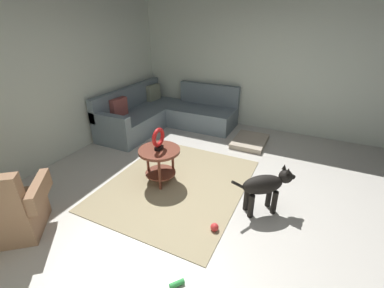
{
  "coord_description": "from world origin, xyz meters",
  "views": [
    {
      "loc": [
        -2.66,
        -0.9,
        2.25
      ],
      "look_at": [
        0.45,
        0.6,
        0.55
      ],
      "focal_mm": 24.4,
      "sensor_mm": 36.0,
      "label": 1
    }
  ],
  "objects_px": {
    "sectional_couch": "(164,115)",
    "dog": "(266,186)",
    "side_table": "(160,157)",
    "dog_toy_ball": "(215,227)",
    "armchair": "(7,211)",
    "torus_sculpture": "(158,138)",
    "dog_toy_rope": "(177,284)",
    "dog_bed_mat": "(250,141)"
  },
  "relations": [
    {
      "from": "dog_bed_mat",
      "to": "dog",
      "type": "height_order",
      "value": "dog"
    },
    {
      "from": "torus_sculpture",
      "to": "side_table",
      "type": "bearing_deg",
      "value": 82.87
    },
    {
      "from": "dog_toy_rope",
      "to": "sectional_couch",
      "type": "bearing_deg",
      "value": 32.76
    },
    {
      "from": "dog_toy_ball",
      "to": "dog_toy_rope",
      "type": "height_order",
      "value": "dog_toy_ball"
    },
    {
      "from": "sectional_couch",
      "to": "dog_bed_mat",
      "type": "bearing_deg",
      "value": -90.16
    },
    {
      "from": "sectional_couch",
      "to": "torus_sculpture",
      "type": "distance_m",
      "value": 2.2
    },
    {
      "from": "side_table",
      "to": "torus_sculpture",
      "type": "bearing_deg",
      "value": -97.13
    },
    {
      "from": "sectional_couch",
      "to": "armchair",
      "type": "bearing_deg",
      "value": -177.92
    },
    {
      "from": "armchair",
      "to": "side_table",
      "type": "distance_m",
      "value": 1.89
    },
    {
      "from": "torus_sculpture",
      "to": "dog_toy_ball",
      "type": "height_order",
      "value": "torus_sculpture"
    },
    {
      "from": "dog",
      "to": "dog_toy_rope",
      "type": "bearing_deg",
      "value": -57.81
    },
    {
      "from": "dog_bed_mat",
      "to": "dog_toy_ball",
      "type": "bearing_deg",
      "value": -174.83
    },
    {
      "from": "sectional_couch",
      "to": "dog",
      "type": "relative_size",
      "value": 3.25
    },
    {
      "from": "dog_toy_rope",
      "to": "dog_bed_mat",
      "type": "bearing_deg",
      "value": 2.87
    },
    {
      "from": "sectional_couch",
      "to": "dog_toy_rope",
      "type": "xyz_separation_m",
      "value": [
        -3.27,
        -2.11,
        -0.26
      ]
    },
    {
      "from": "dog_bed_mat",
      "to": "torus_sculpture",
      "type": "bearing_deg",
      "value": 154.93
    },
    {
      "from": "sectional_couch",
      "to": "dog",
      "type": "xyz_separation_m",
      "value": [
        -1.87,
        -2.59,
        0.09
      ]
    },
    {
      "from": "side_table",
      "to": "torus_sculpture",
      "type": "xyz_separation_m",
      "value": [
        -0.0,
        -0.0,
        0.29
      ]
    },
    {
      "from": "armchair",
      "to": "side_table",
      "type": "xyz_separation_m",
      "value": [
        1.63,
        -0.94,
        0.09
      ]
    },
    {
      "from": "sectional_couch",
      "to": "dog_bed_mat",
      "type": "relative_size",
      "value": 2.81
    },
    {
      "from": "dog_toy_rope",
      "to": "torus_sculpture",
      "type": "bearing_deg",
      "value": 36.7
    },
    {
      "from": "armchair",
      "to": "dog_toy_ball",
      "type": "distance_m",
      "value": 2.3
    },
    {
      "from": "torus_sculpture",
      "to": "dog_toy_rope",
      "type": "distance_m",
      "value": 1.87
    },
    {
      "from": "dog",
      "to": "armchair",
      "type": "bearing_deg",
      "value": -95.16
    },
    {
      "from": "side_table",
      "to": "dog_toy_ball",
      "type": "height_order",
      "value": "side_table"
    },
    {
      "from": "dog_bed_mat",
      "to": "dog_toy_ball",
      "type": "xyz_separation_m",
      "value": [
        -2.47,
        -0.22,
        0.0
      ]
    },
    {
      "from": "sectional_couch",
      "to": "dog",
      "type": "distance_m",
      "value": 3.2
    },
    {
      "from": "side_table",
      "to": "dog_toy_ball",
      "type": "relative_size",
      "value": 6.17
    },
    {
      "from": "side_table",
      "to": "dog_bed_mat",
      "type": "xyz_separation_m",
      "value": [
        1.87,
        -0.88,
        -0.37
      ]
    },
    {
      "from": "sectional_couch",
      "to": "dog_bed_mat",
      "type": "xyz_separation_m",
      "value": [
        -0.01,
        -1.94,
        -0.24
      ]
    },
    {
      "from": "torus_sculpture",
      "to": "dog_bed_mat",
      "type": "height_order",
      "value": "torus_sculpture"
    },
    {
      "from": "torus_sculpture",
      "to": "armchair",
      "type": "bearing_deg",
      "value": 150.11
    },
    {
      "from": "side_table",
      "to": "sectional_couch",
      "type": "bearing_deg",
      "value": 29.59
    },
    {
      "from": "sectional_couch",
      "to": "dog_toy_ball",
      "type": "relative_size",
      "value": 23.12
    },
    {
      "from": "dog_bed_mat",
      "to": "dog_toy_ball",
      "type": "relative_size",
      "value": 8.22
    },
    {
      "from": "dog",
      "to": "dog_toy_ball",
      "type": "height_order",
      "value": "dog"
    },
    {
      "from": "armchair",
      "to": "side_table",
      "type": "height_order",
      "value": "armchair"
    },
    {
      "from": "torus_sculpture",
      "to": "dog_toy_ball",
      "type": "relative_size",
      "value": 3.35
    },
    {
      "from": "side_table",
      "to": "armchair",
      "type": "bearing_deg",
      "value": 150.11
    },
    {
      "from": "sectional_couch",
      "to": "dog",
      "type": "bearing_deg",
      "value": -125.93
    },
    {
      "from": "dog_bed_mat",
      "to": "dog",
      "type": "bearing_deg",
      "value": -160.96
    },
    {
      "from": "torus_sculpture",
      "to": "dog_toy_rope",
      "type": "relative_size",
      "value": 2.29
    }
  ]
}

